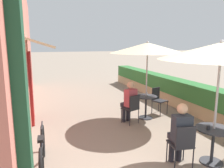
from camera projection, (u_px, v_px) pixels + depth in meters
The scene contains 14 objects.
cafe_facade_wall at pixel (24, 52), 6.66m from camera, with size 0.98×11.36×4.20m.
planter_hedge at pixel (169, 89), 8.69m from camera, with size 0.60×10.36×1.01m.
patio_table_near at pixel (213, 139), 4.26m from camera, with size 0.70×0.70×0.72m.
patio_umbrella_near at pixel (221, 51), 3.95m from camera, with size 2.29×2.29×2.41m.
cafe_chair_near_right at pixel (182, 143), 4.07m from camera, with size 0.46×0.46×0.87m.
seated_patron_near_right at pixel (180, 132), 4.15m from camera, with size 0.38×0.45×1.25m.
coffee_cup_near at pixel (208, 127), 4.16m from camera, with size 0.07×0.07×0.09m.
patio_table_mid at pixel (146, 103), 6.85m from camera, with size 0.70×0.70×0.72m.
patio_umbrella_mid at pixel (148, 48), 6.53m from camera, with size 2.29×2.29×2.41m.
cafe_chair_mid_left at pixel (158, 98), 7.33m from camera, with size 0.51×0.51×0.87m.
cafe_chair_mid_right at pixel (132, 107), 6.36m from camera, with size 0.51×0.51×0.87m.
seated_patron_mid_right at pixel (129, 100), 6.41m from camera, with size 0.44×0.48×1.25m.
coffee_cup_mid at pixel (146, 94), 6.92m from camera, with size 0.07×0.07×0.09m.
bicycle_leaning at pixel (42, 152), 4.04m from camera, with size 0.15×1.74×0.77m.
Camera 1 is at (-2.21, -1.69, 2.34)m, focal length 35.00 mm.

